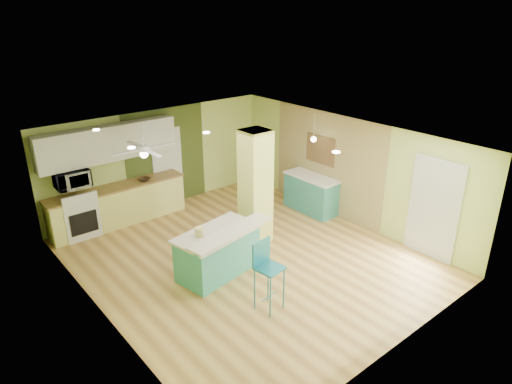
% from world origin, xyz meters
% --- Properties ---
extents(floor, '(6.00, 7.00, 0.01)m').
position_xyz_m(floor, '(0.00, 0.00, -0.01)').
color(floor, '#A27138').
rests_on(floor, ground).
extents(ceiling, '(6.00, 7.00, 0.01)m').
position_xyz_m(ceiling, '(0.00, 0.00, 2.50)').
color(ceiling, white).
rests_on(ceiling, wall_back).
extents(wall_back, '(6.00, 0.01, 2.50)m').
position_xyz_m(wall_back, '(0.00, 3.50, 1.25)').
color(wall_back, '#C1D672').
rests_on(wall_back, floor).
extents(wall_front, '(6.00, 0.01, 2.50)m').
position_xyz_m(wall_front, '(0.00, -3.50, 1.25)').
color(wall_front, '#C1D672').
rests_on(wall_front, floor).
extents(wall_left, '(0.01, 7.00, 2.50)m').
position_xyz_m(wall_left, '(-3.00, 0.00, 1.25)').
color(wall_left, '#C1D672').
rests_on(wall_left, floor).
extents(wall_right, '(0.01, 7.00, 2.50)m').
position_xyz_m(wall_right, '(3.00, 0.00, 1.25)').
color(wall_right, '#C1D672').
rests_on(wall_right, floor).
extents(wood_panel, '(0.02, 3.40, 2.50)m').
position_xyz_m(wood_panel, '(2.99, 0.60, 1.25)').
color(wood_panel, '#907D52').
rests_on(wood_panel, floor).
extents(olive_accent, '(2.20, 0.02, 2.50)m').
position_xyz_m(olive_accent, '(0.20, 3.49, 1.25)').
color(olive_accent, '#435221').
rests_on(olive_accent, floor).
extents(interior_door, '(0.82, 0.05, 2.00)m').
position_xyz_m(interior_door, '(0.20, 3.46, 1.00)').
color(interior_door, white).
rests_on(interior_door, floor).
extents(french_door, '(0.04, 1.08, 2.10)m').
position_xyz_m(french_door, '(2.97, -2.30, 1.05)').
color(french_door, silver).
rests_on(french_door, floor).
extents(column, '(0.55, 0.55, 2.50)m').
position_xyz_m(column, '(0.65, 0.50, 1.25)').
color(column, '#DBE068').
rests_on(column, floor).
extents(kitchen_run, '(3.25, 0.63, 0.94)m').
position_xyz_m(kitchen_run, '(-1.30, 3.20, 0.47)').
color(kitchen_run, '#ECE77B').
rests_on(kitchen_run, floor).
extents(stove, '(0.76, 0.66, 1.08)m').
position_xyz_m(stove, '(-2.25, 3.19, 0.46)').
color(stove, white).
rests_on(stove, floor).
extents(upper_cabinets, '(3.20, 0.34, 0.80)m').
position_xyz_m(upper_cabinets, '(-1.30, 3.32, 1.95)').
color(upper_cabinets, silver).
rests_on(upper_cabinets, wall_back).
extents(microwave, '(0.70, 0.48, 0.39)m').
position_xyz_m(microwave, '(-2.25, 3.20, 1.35)').
color(microwave, silver).
rests_on(microwave, wall_back).
extents(ceiling_fan, '(1.41, 1.41, 0.61)m').
position_xyz_m(ceiling_fan, '(-1.10, 2.00, 2.08)').
color(ceiling_fan, silver).
rests_on(ceiling_fan, ceiling).
extents(pendant_lamp, '(0.14, 0.14, 0.69)m').
position_xyz_m(pendant_lamp, '(2.65, 0.75, 1.88)').
color(pendant_lamp, silver).
rests_on(pendant_lamp, ceiling).
extents(wall_decor, '(0.03, 0.90, 0.70)m').
position_xyz_m(wall_decor, '(2.96, 0.80, 1.55)').
color(wall_decor, brown).
rests_on(wall_decor, wood_panel).
extents(peninsula, '(1.93, 1.30, 1.01)m').
position_xyz_m(peninsula, '(-0.75, -0.08, 0.47)').
color(peninsula, teal).
rests_on(peninsula, floor).
extents(bar_stool, '(0.47, 0.47, 1.25)m').
position_xyz_m(bar_stool, '(-0.76, -1.47, 0.84)').
color(bar_stool, teal).
rests_on(bar_stool, floor).
extents(side_counter, '(0.61, 1.43, 0.92)m').
position_xyz_m(side_counter, '(2.70, 0.80, 0.46)').
color(side_counter, teal).
rests_on(side_counter, floor).
extents(fruit_bowl, '(0.36, 0.36, 0.07)m').
position_xyz_m(fruit_bowl, '(-0.63, 3.11, 0.97)').
color(fruit_bowl, '#362316').
rests_on(fruit_bowl, kitchen_run).
extents(canister, '(0.16, 0.16, 0.18)m').
position_xyz_m(canister, '(-1.10, 0.01, 0.97)').
color(canister, gold).
rests_on(canister, peninsula).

